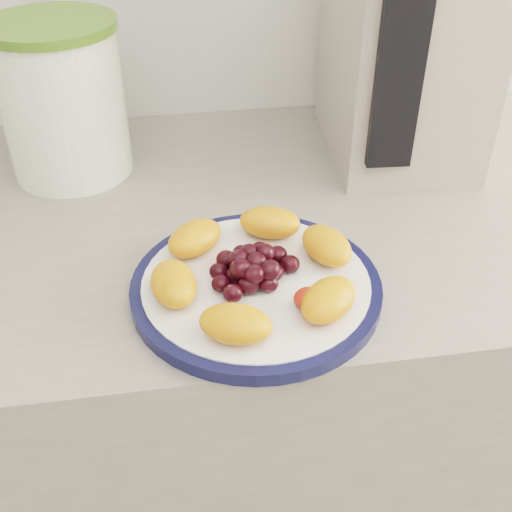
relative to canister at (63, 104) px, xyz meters
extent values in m
cube|color=gray|center=(0.24, -0.13, -0.55)|extent=(3.50, 0.60, 0.90)
cube|color=olive|center=(0.24, -0.13, -0.58)|extent=(3.48, 0.58, 0.84)
cylinder|color=#11153C|center=(0.21, -0.31, -0.09)|extent=(0.27, 0.27, 0.01)
cylinder|color=white|center=(0.21, -0.31, -0.09)|extent=(0.24, 0.24, 0.02)
cylinder|color=#557224|center=(0.00, 0.00, 0.00)|extent=(0.17, 0.17, 0.20)
cylinder|color=#527429|center=(0.00, 0.00, 0.10)|extent=(0.18, 0.18, 0.01)
cube|color=#ADA194|center=(0.47, 0.00, 0.07)|extent=(0.21, 0.28, 0.33)
cube|color=black|center=(0.41, -0.14, 0.07)|extent=(0.06, 0.02, 0.25)
ellipsoid|color=orange|center=(0.30, -0.28, -0.06)|extent=(0.07, 0.08, 0.03)
ellipsoid|color=orange|center=(0.24, -0.23, -0.06)|extent=(0.08, 0.07, 0.03)
ellipsoid|color=orange|center=(0.15, -0.25, -0.06)|extent=(0.08, 0.08, 0.03)
ellipsoid|color=orange|center=(0.12, -0.32, -0.06)|extent=(0.06, 0.08, 0.03)
ellipsoid|color=orange|center=(0.18, -0.39, -0.06)|extent=(0.08, 0.07, 0.03)
ellipsoid|color=orange|center=(0.27, -0.37, -0.06)|extent=(0.08, 0.08, 0.03)
ellipsoid|color=black|center=(0.21, -0.31, -0.07)|extent=(0.02, 0.02, 0.02)
ellipsoid|color=black|center=(0.23, -0.31, -0.07)|extent=(0.02, 0.02, 0.02)
ellipsoid|color=black|center=(0.22, -0.29, -0.07)|extent=(0.02, 0.02, 0.02)
ellipsoid|color=black|center=(0.20, -0.29, -0.07)|extent=(0.02, 0.02, 0.02)
ellipsoid|color=black|center=(0.19, -0.31, -0.07)|extent=(0.02, 0.02, 0.02)
ellipsoid|color=black|center=(0.20, -0.33, -0.07)|extent=(0.02, 0.02, 0.02)
ellipsoid|color=black|center=(0.22, -0.33, -0.07)|extent=(0.02, 0.02, 0.02)
ellipsoid|color=black|center=(0.25, -0.30, -0.07)|extent=(0.02, 0.02, 0.02)
ellipsoid|color=black|center=(0.24, -0.28, -0.07)|extent=(0.02, 0.02, 0.02)
ellipsoid|color=black|center=(0.22, -0.27, -0.07)|extent=(0.02, 0.02, 0.02)
ellipsoid|color=black|center=(0.20, -0.27, -0.07)|extent=(0.02, 0.02, 0.02)
ellipsoid|color=black|center=(0.18, -0.28, -0.07)|extent=(0.02, 0.02, 0.02)
ellipsoid|color=black|center=(0.17, -0.30, -0.07)|extent=(0.02, 0.02, 0.02)
ellipsoid|color=black|center=(0.17, -0.32, -0.07)|extent=(0.02, 0.02, 0.02)
ellipsoid|color=black|center=(0.18, -0.34, -0.07)|extent=(0.02, 0.02, 0.02)
ellipsoid|color=black|center=(0.21, -0.31, -0.06)|extent=(0.02, 0.02, 0.02)
ellipsoid|color=black|center=(0.22, -0.30, -0.06)|extent=(0.02, 0.02, 0.02)
ellipsoid|color=black|center=(0.21, -0.29, -0.06)|extent=(0.02, 0.02, 0.02)
ellipsoid|color=black|center=(0.19, -0.30, -0.06)|extent=(0.02, 0.02, 0.02)
ellipsoid|color=black|center=(0.19, -0.32, -0.06)|extent=(0.02, 0.02, 0.02)
ellipsoid|color=black|center=(0.21, -0.33, -0.06)|extent=(0.02, 0.02, 0.02)
ellipsoid|color=black|center=(0.22, -0.33, -0.06)|extent=(0.02, 0.02, 0.02)
ellipsoid|color=red|center=(0.26, -0.36, -0.07)|extent=(0.03, 0.03, 0.02)
ellipsoid|color=red|center=(0.28, -0.36, -0.07)|extent=(0.04, 0.03, 0.02)
ellipsoid|color=red|center=(0.27, -0.39, -0.07)|extent=(0.04, 0.04, 0.02)
camera|label=1|loc=(0.13, -0.84, 0.35)|focal=45.00mm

